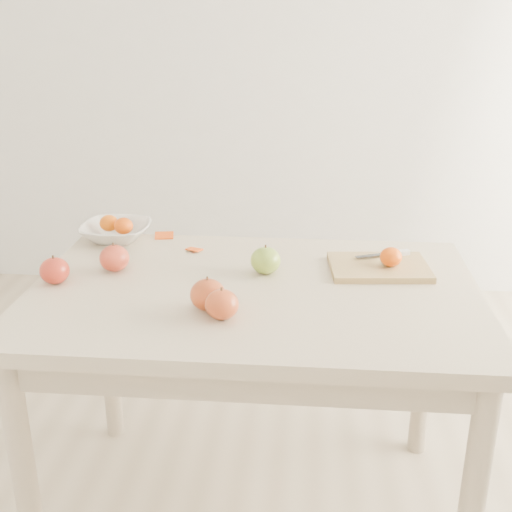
{
  "coord_description": "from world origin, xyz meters",
  "views": [
    {
      "loc": [
        0.14,
        -1.56,
        1.45
      ],
      "look_at": [
        0.0,
        0.05,
        0.82
      ],
      "focal_mm": 45.0,
      "sensor_mm": 36.0,
      "label": 1
    }
  ],
  "objects": [
    {
      "name": "fruit_bowl",
      "position": [
        -0.48,
        0.34,
        0.78
      ],
      "size": [
        0.22,
        0.22,
        0.05
      ],
      "primitive_type": "imported",
      "color": "silver",
      "rests_on": "table"
    },
    {
      "name": "paring_knife",
      "position": [
        0.39,
        0.22,
        0.78
      ],
      "size": [
        0.16,
        0.08,
        0.01
      ],
      "color": "white",
      "rests_on": "cutting_board"
    },
    {
      "name": "orange_peel_b",
      "position": [
        -0.21,
        0.26,
        0.75
      ],
      "size": [
        0.05,
        0.05,
        0.01
      ],
      "primitive_type": "cube",
      "rotation": [
        -0.14,
        0.0,
        -0.37
      ],
      "color": "#E94E10",
      "rests_on": "table"
    },
    {
      "name": "board_tangerine",
      "position": [
        0.37,
        0.14,
        0.8
      ],
      "size": [
        0.06,
        0.06,
        0.05
      ],
      "primitive_type": "ellipsoid",
      "color": "#E14707",
      "rests_on": "cutting_board"
    },
    {
      "name": "ground",
      "position": [
        0.0,
        0.0,
        0.0
      ],
      "size": [
        3.5,
        3.5,
        0.0
      ],
      "primitive_type": "plane",
      "color": "#C6B293",
      "rests_on": "ground"
    },
    {
      "name": "apple_red_e",
      "position": [
        -0.06,
        -0.19,
        0.79
      ],
      "size": [
        0.08,
        0.08,
        0.07
      ],
      "primitive_type": "ellipsoid",
      "color": "maroon",
      "rests_on": "table"
    },
    {
      "name": "cutting_board",
      "position": [
        0.34,
        0.15,
        0.76
      ],
      "size": [
        0.29,
        0.22,
        0.02
      ],
      "primitive_type": "cube",
      "rotation": [
        0.0,
        0.0,
        0.09
      ],
      "color": "tan",
      "rests_on": "table"
    },
    {
      "name": "bowl_tangerine_far",
      "position": [
        -0.45,
        0.32,
        0.8
      ],
      "size": [
        0.06,
        0.06,
        0.05
      ],
      "primitive_type": "ellipsoid",
      "color": "#DC5F07",
      "rests_on": "fruit_bowl"
    },
    {
      "name": "apple_green",
      "position": [
        0.02,
        0.1,
        0.79
      ],
      "size": [
        0.09,
        0.09,
        0.08
      ],
      "primitive_type": "ellipsoid",
      "color": "#619324",
      "rests_on": "table"
    },
    {
      "name": "apple_red_c",
      "position": [
        -0.1,
        -0.14,
        0.79
      ],
      "size": [
        0.09,
        0.09,
        0.08
      ],
      "primitive_type": "ellipsoid",
      "color": "maroon",
      "rests_on": "table"
    },
    {
      "name": "table",
      "position": [
        0.0,
        0.0,
        0.65
      ],
      "size": [
        1.2,
        0.8,
        0.75
      ],
      "color": "beige",
      "rests_on": "ground"
    },
    {
      "name": "bowl_tangerine_near",
      "position": [
        -0.5,
        0.35,
        0.8
      ],
      "size": [
        0.06,
        0.06,
        0.05
      ],
      "primitive_type": "ellipsoid",
      "color": "#DC6607",
      "rests_on": "fruit_bowl"
    },
    {
      "name": "apple_red_a",
      "position": [
        -0.4,
        0.08,
        0.79
      ],
      "size": [
        0.08,
        0.08,
        0.08
      ],
      "primitive_type": "ellipsoid",
      "color": "maroon",
      "rests_on": "table"
    },
    {
      "name": "apple_red_d",
      "position": [
        -0.54,
        -0.02,
        0.79
      ],
      "size": [
        0.08,
        0.08,
        0.07
      ],
      "primitive_type": "ellipsoid",
      "color": "maroon",
      "rests_on": "table"
    },
    {
      "name": "orange_peel_a",
      "position": [
        -0.33,
        0.37,
        0.75
      ],
      "size": [
        0.07,
        0.05,
        0.01
      ],
      "primitive_type": "cube",
      "rotation": [
        0.21,
        0.0,
        0.17
      ],
      "color": "#E04B0F",
      "rests_on": "table"
    }
  ]
}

